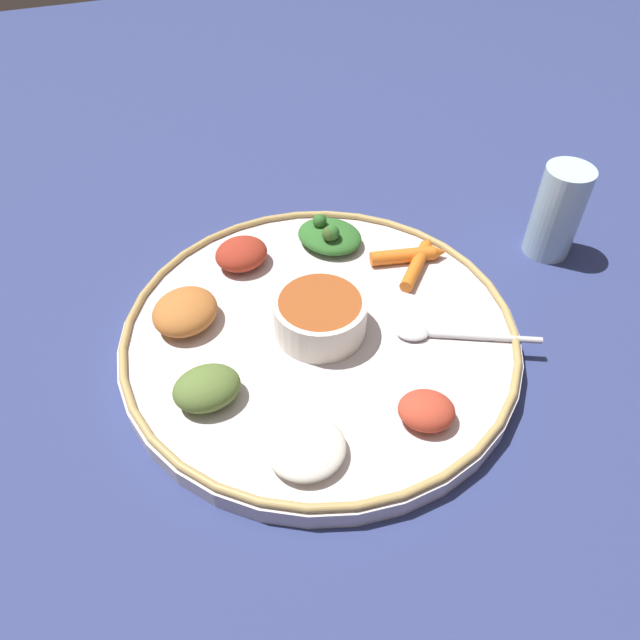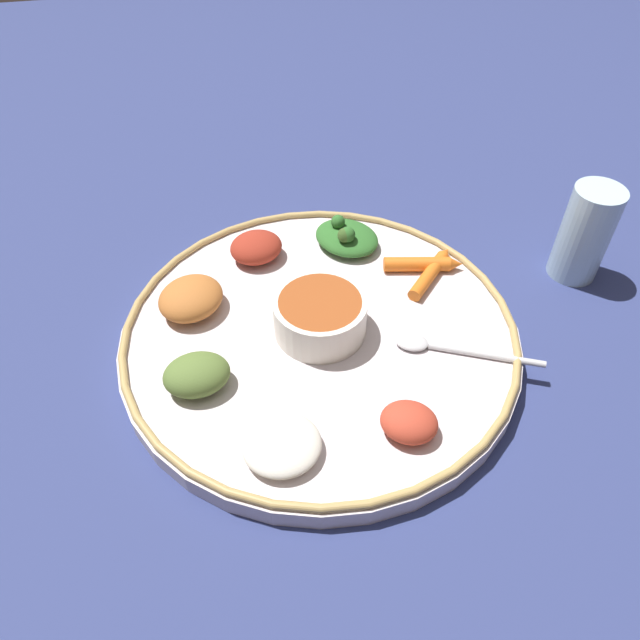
# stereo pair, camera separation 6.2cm
# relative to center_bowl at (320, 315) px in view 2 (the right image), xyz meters

# --- Properties ---
(ground_plane) EXTENTS (2.40, 2.40, 0.00)m
(ground_plane) POSITION_rel_center_bowl_xyz_m (0.00, 0.00, -0.04)
(ground_plane) COLOR navy
(platter) EXTENTS (0.42, 0.42, 0.02)m
(platter) POSITION_rel_center_bowl_xyz_m (0.00, 0.00, -0.03)
(platter) COLOR silver
(platter) RESTS_ON ground_plane
(platter_rim) EXTENTS (0.41, 0.41, 0.01)m
(platter_rim) POSITION_rel_center_bowl_xyz_m (0.00, 0.00, -0.02)
(platter_rim) COLOR tan
(platter_rim) RESTS_ON platter
(center_bowl) EXTENTS (0.10, 0.10, 0.04)m
(center_bowl) POSITION_rel_center_bowl_xyz_m (0.00, 0.00, 0.00)
(center_bowl) COLOR silver
(center_bowl) RESTS_ON platter
(spoon) EXTENTS (0.08, 0.14, 0.01)m
(spoon) POSITION_rel_center_bowl_xyz_m (-0.05, -0.12, -0.02)
(spoon) COLOR silver
(spoon) RESTS_ON platter
(greens_pile) EXTENTS (0.10, 0.10, 0.04)m
(greens_pile) POSITION_rel_center_bowl_xyz_m (0.13, -0.06, -0.01)
(greens_pile) COLOR #2D6628
(greens_pile) RESTS_ON platter
(carrot_near_spoon) EXTENTS (0.08, 0.08, 0.02)m
(carrot_near_spoon) POSITION_rel_center_bowl_xyz_m (0.06, -0.14, -0.02)
(carrot_near_spoon) COLOR orange
(carrot_near_spoon) RESTS_ON platter
(carrot_outer) EXTENTS (0.03, 0.09, 0.02)m
(carrot_outer) POSITION_rel_center_bowl_xyz_m (0.07, -0.14, -0.01)
(carrot_outer) COLOR orange
(carrot_outer) RESTS_ON platter
(mound_beet) EXTENTS (0.07, 0.07, 0.03)m
(mound_beet) POSITION_rel_center_bowl_xyz_m (0.13, 0.05, -0.01)
(mound_beet) COLOR maroon
(mound_beet) RESTS_ON platter
(mound_rice_white) EXTENTS (0.07, 0.07, 0.02)m
(mound_rice_white) POSITION_rel_center_bowl_xyz_m (-0.14, 0.06, -0.01)
(mound_rice_white) COLOR silver
(mound_rice_white) RESTS_ON platter
(mound_chickpea) EXTENTS (0.10, 0.10, 0.03)m
(mound_chickpea) POSITION_rel_center_bowl_xyz_m (0.06, 0.13, -0.01)
(mound_chickpea) COLOR #B2662D
(mound_chickpea) RESTS_ON platter
(mound_collards) EXTENTS (0.06, 0.07, 0.03)m
(mound_collards) POSITION_rel_center_bowl_xyz_m (-0.05, 0.13, -0.01)
(mound_collards) COLOR #567033
(mound_collards) RESTS_ON platter
(mound_berbere_red) EXTENTS (0.06, 0.07, 0.03)m
(mound_berbere_red) POSITION_rel_center_bowl_xyz_m (-0.14, -0.05, -0.01)
(mound_berbere_red) COLOR #B73D28
(mound_berbere_red) RESTS_ON platter
(drinking_glass) EXTENTS (0.06, 0.06, 0.12)m
(drinking_glass) POSITION_rel_center_bowl_xyz_m (0.05, -0.32, 0.01)
(drinking_glass) COLOR silver
(drinking_glass) RESTS_ON ground_plane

